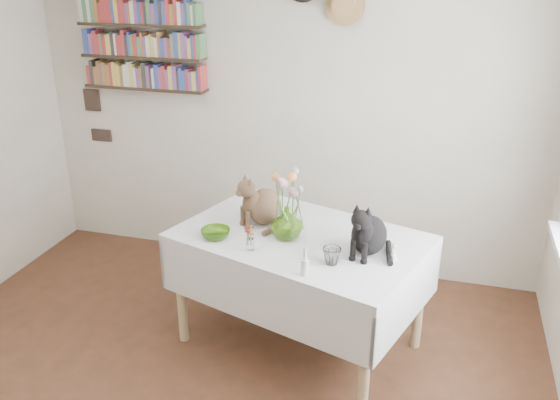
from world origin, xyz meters
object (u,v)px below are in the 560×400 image
(tabby_cat, at_px, (265,197))
(black_cat, at_px, (370,225))
(dining_table, at_px, (300,263))
(bookshelf_unit, at_px, (141,30))
(flower_vase, at_px, (287,223))

(tabby_cat, bearing_deg, black_cat, 27.75)
(dining_table, relative_size, bookshelf_unit, 1.68)
(tabby_cat, bearing_deg, dining_table, 20.10)
(bookshelf_unit, bearing_deg, tabby_cat, -35.37)
(black_cat, bearing_deg, tabby_cat, 178.36)
(bookshelf_unit, bearing_deg, dining_table, -33.79)
(bookshelf_unit, bearing_deg, black_cat, -29.75)
(dining_table, height_order, black_cat, black_cat)
(tabby_cat, distance_m, flower_vase, 0.27)
(black_cat, distance_m, flower_vase, 0.51)
(tabby_cat, relative_size, bookshelf_unit, 0.34)
(tabby_cat, height_order, flower_vase, tabby_cat)
(flower_vase, distance_m, bookshelf_unit, 2.04)
(dining_table, xyz_separation_m, black_cat, (0.43, -0.10, 0.36))
(dining_table, relative_size, flower_vase, 8.43)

